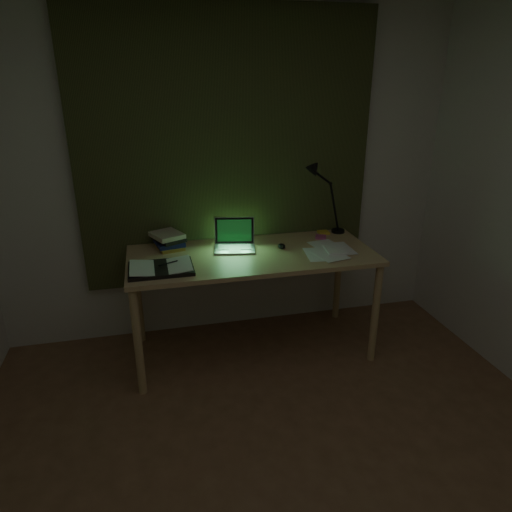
{
  "coord_description": "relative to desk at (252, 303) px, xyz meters",
  "views": [
    {
      "loc": [
        -0.59,
        -1.41,
        1.95
      ],
      "look_at": [
        0.09,
        1.42,
        0.82
      ],
      "focal_mm": 32.0,
      "sensor_mm": 36.0,
      "label": 1
    }
  ],
  "objects": [
    {
      "name": "open_textbook",
      "position": [
        -0.64,
        -0.16,
        0.42
      ],
      "size": [
        0.42,
        0.3,
        0.04
      ],
      "primitive_type": null,
      "rotation": [
        0.0,
        0.0,
        0.01
      ],
      "color": "silver",
      "rests_on": "desk"
    },
    {
      "name": "loose_papers",
      "position": [
        0.55,
        -0.08,
        0.41
      ],
      "size": [
        0.33,
        0.35,
        0.02
      ],
      "primitive_type": null,
      "rotation": [
        0.0,
        0.0,
        -0.06
      ],
      "color": "white",
      "rests_on": "desk"
    },
    {
      "name": "desk_lamp",
      "position": [
        0.78,
        0.3,
        0.68
      ],
      "size": [
        0.39,
        0.3,
        0.57
      ],
      "primitive_type": null,
      "rotation": [
        0.0,
        0.0,
        0.02
      ],
      "color": "black",
      "rests_on": "desk"
    },
    {
      "name": "sticky_pink",
      "position": [
        0.6,
        0.2,
        0.41
      ],
      "size": [
        0.11,
        0.11,
        0.02
      ],
      "primitive_type": "cube",
      "rotation": [
        0.0,
        0.0,
        -0.41
      ],
      "color": "#C74D87",
      "rests_on": "desk"
    },
    {
      "name": "book_stack",
      "position": [
        -0.57,
        0.25,
        0.46
      ],
      "size": [
        0.24,
        0.27,
        0.12
      ],
      "primitive_type": null,
      "rotation": [
        0.0,
        0.0,
        0.26
      ],
      "color": "silver",
      "rests_on": "desk"
    },
    {
      "name": "desk",
      "position": [
        0.0,
        0.0,
        0.0
      ],
      "size": [
        1.74,
        0.76,
        0.8
      ],
      "primitive_type": null,
      "color": "tan",
      "rests_on": "floor"
    },
    {
      "name": "wall_back",
      "position": [
        -0.09,
        0.46,
        0.85
      ],
      "size": [
        3.5,
        0.0,
        2.5
      ],
      "primitive_type": "cube",
      "color": "silver",
      "rests_on": "ground"
    },
    {
      "name": "mouse",
      "position": [
        0.23,
        0.05,
        0.41
      ],
      "size": [
        0.06,
        0.09,
        0.03
      ],
      "primitive_type": "ellipsoid",
      "rotation": [
        0.0,
        0.0,
        -0.08
      ],
      "color": "black",
      "rests_on": "desk"
    },
    {
      "name": "laptop",
      "position": [
        -0.11,
        0.1,
        0.5
      ],
      "size": [
        0.35,
        0.38,
        0.21
      ],
      "primitive_type": null,
      "rotation": [
        0.0,
        0.0,
        -0.19
      ],
      "color": "silver",
      "rests_on": "desk"
    },
    {
      "name": "curtain",
      "position": [
        -0.09,
        0.42,
        1.05
      ],
      "size": [
        2.2,
        0.06,
        2.0
      ],
      "primitive_type": "cube",
      "color": "#34381C",
      "rests_on": "wall_back"
    },
    {
      "name": "sticky_yellow",
      "position": [
        0.66,
        0.3,
        0.41
      ],
      "size": [
        0.08,
        0.08,
        0.02
      ],
      "primitive_type": "cube",
      "rotation": [
        0.0,
        0.0,
        -0.02
      ],
      "color": "yellow",
      "rests_on": "desk"
    }
  ]
}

